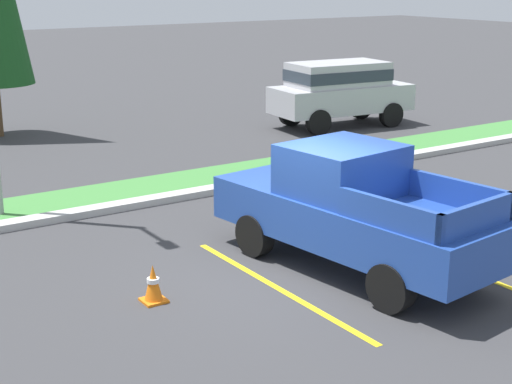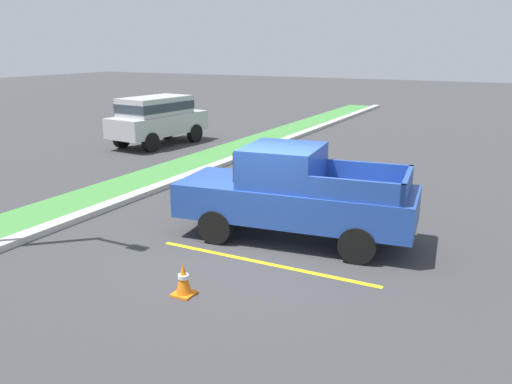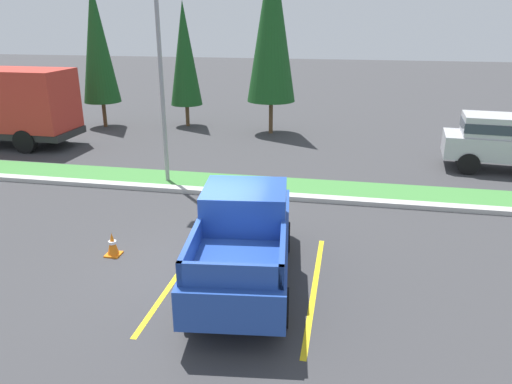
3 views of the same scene
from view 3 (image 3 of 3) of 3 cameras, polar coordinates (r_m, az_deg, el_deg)
The scene contains 13 objects.
ground_plane at distance 11.45m, azimuth -5.86°, elevation -9.08°, with size 120.00×120.00×0.00m, color #38383A.
parking_line_near at distance 11.34m, azimuth -9.16°, elevation -9.53°, with size 0.12×4.80×0.01m, color yellow.
parking_line_far at distance 10.76m, azimuth 6.87°, elevation -11.15°, with size 0.12×4.80×0.01m, color yellow.
curb_strip at distance 15.84m, azimuth -0.71°, elevation -0.24°, with size 56.00×0.40×0.15m, color #B2B2AD.
grass_median at distance 16.87m, azimuth 0.05°, elevation 0.88°, with size 56.00×1.80×0.06m, color #42843D.
pickup_truck_main at distance 10.51m, azimuth -1.40°, elevation -5.39°, with size 2.51×5.41×2.10m.
cargo_truck_distant at distance 24.69m, azimuth -27.59°, elevation 9.10°, with size 6.82×2.54×3.40m.
suv_distant at distance 20.46m, azimuth 27.47°, elevation 5.55°, with size 4.76×2.31×2.10m.
street_light at distance 16.57m, azimuth -11.39°, elevation 14.94°, with size 0.24×1.49×7.29m.
cypress_tree_leftmost at distance 26.84m, azimuth -18.18°, elevation 16.34°, with size 1.90×1.90×7.30m.
cypress_tree_left_inner at distance 26.08m, azimuth -8.39°, elevation 15.75°, with size 1.65×1.65×6.34m.
cypress_tree_center at distance 24.02m, azimuth 1.87°, elevation 19.32°, with size 2.33×2.33×8.98m.
traffic_cone at distance 12.42m, azimuth -16.49°, elevation -5.92°, with size 0.36×0.36×0.60m.
Camera 3 is at (3.04, -9.55, 5.53)m, focal length 34.07 mm.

